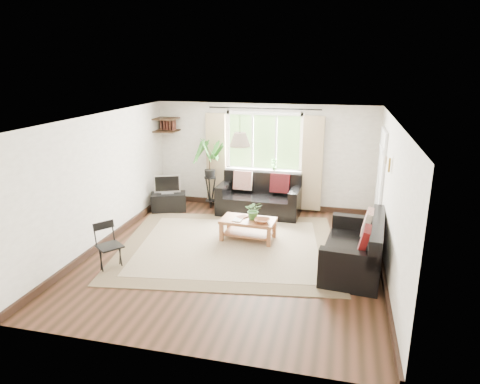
% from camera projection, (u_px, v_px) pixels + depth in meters
% --- Properties ---
extents(floor, '(5.50, 5.50, 0.00)m').
position_uv_depth(floor, '(235.00, 255.00, 7.53)').
color(floor, black).
rests_on(floor, ground).
extents(ceiling, '(5.50, 5.50, 0.00)m').
position_uv_depth(ceiling, '(234.00, 118.00, 6.84)').
color(ceiling, white).
rests_on(ceiling, floor).
extents(wall_back, '(5.00, 0.02, 2.40)m').
position_uv_depth(wall_back, '(264.00, 157.00, 9.74)').
color(wall_back, beige).
rests_on(wall_back, floor).
extents(wall_front, '(5.00, 0.02, 2.40)m').
position_uv_depth(wall_front, '(172.00, 260.00, 4.63)').
color(wall_front, beige).
rests_on(wall_front, floor).
extents(wall_left, '(0.02, 5.50, 2.40)m').
position_uv_depth(wall_left, '(101.00, 181.00, 7.75)').
color(wall_left, beige).
rests_on(wall_left, floor).
extents(wall_right, '(0.02, 5.50, 2.40)m').
position_uv_depth(wall_right, '(391.00, 201.00, 6.62)').
color(wall_right, beige).
rests_on(wall_right, floor).
extents(rug, '(4.37, 3.90, 0.02)m').
position_uv_depth(rug, '(229.00, 246.00, 7.89)').
color(rug, '#C4B298').
rests_on(rug, floor).
extents(window, '(2.50, 0.16, 2.16)m').
position_uv_depth(window, '(264.00, 142.00, 9.61)').
color(window, white).
rests_on(window, wall_back).
extents(door, '(0.06, 0.96, 2.06)m').
position_uv_depth(door, '(380.00, 184.00, 8.27)').
color(door, silver).
rests_on(door, wall_right).
extents(corner_shelf, '(0.50, 0.50, 0.34)m').
position_uv_depth(corner_shelf, '(166.00, 125.00, 9.82)').
color(corner_shelf, black).
rests_on(corner_shelf, wall_back).
extents(pendant_lamp, '(0.36, 0.36, 0.54)m').
position_uv_depth(pendant_lamp, '(240.00, 136.00, 7.31)').
color(pendant_lamp, beige).
rests_on(pendant_lamp, ceiling).
extents(wall_sconce, '(0.12, 0.12, 0.28)m').
position_uv_depth(wall_sconce, '(388.00, 162.00, 6.76)').
color(wall_sconce, beige).
rests_on(wall_sconce, wall_right).
extents(sofa_back, '(1.83, 0.96, 0.85)m').
position_uv_depth(sofa_back, '(259.00, 196.00, 9.49)').
color(sofa_back, black).
rests_on(sofa_back, floor).
extents(sofa_right, '(1.84, 1.05, 0.83)m').
position_uv_depth(sofa_right, '(353.00, 245.00, 6.94)').
color(sofa_right, black).
rests_on(sofa_right, floor).
extents(coffee_table, '(1.05, 0.62, 0.42)m').
position_uv_depth(coffee_table, '(248.00, 229.00, 8.14)').
color(coffee_table, brown).
rests_on(coffee_table, floor).
extents(table_plant, '(0.37, 0.33, 0.36)m').
position_uv_depth(table_plant, '(254.00, 210.00, 8.05)').
color(table_plant, '#326528').
rests_on(table_plant, coffee_table).
extents(bowl, '(0.30, 0.30, 0.07)m').
position_uv_depth(bowl, '(262.00, 221.00, 7.90)').
color(bowl, brown).
rests_on(bowl, coffee_table).
extents(book_a, '(0.19, 0.24, 0.02)m').
position_uv_depth(book_a, '(234.00, 219.00, 8.07)').
color(book_a, white).
rests_on(book_a, coffee_table).
extents(book_b, '(0.26, 0.27, 0.02)m').
position_uv_depth(book_b, '(240.00, 216.00, 8.24)').
color(book_b, brown).
rests_on(book_b, coffee_table).
extents(tv_stand, '(0.88, 0.69, 0.41)m').
position_uv_depth(tv_stand, '(169.00, 202.00, 9.77)').
color(tv_stand, black).
rests_on(tv_stand, floor).
extents(tv, '(0.62, 0.40, 0.45)m').
position_uv_depth(tv, '(167.00, 184.00, 9.65)').
color(tv, '#A5A5AA').
rests_on(tv, tv_stand).
extents(palm_stand, '(0.68, 0.68, 1.62)m').
position_uv_depth(palm_stand, '(210.00, 174.00, 9.77)').
color(palm_stand, black).
rests_on(palm_stand, floor).
extents(folding_chair, '(0.56, 0.56, 0.77)m').
position_uv_depth(folding_chair, '(110.00, 247.00, 6.94)').
color(folding_chair, black).
rests_on(folding_chair, floor).
extents(sill_plant, '(0.14, 0.10, 0.27)m').
position_uv_depth(sill_plant, '(274.00, 164.00, 9.62)').
color(sill_plant, '#2D6023').
rests_on(sill_plant, window).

